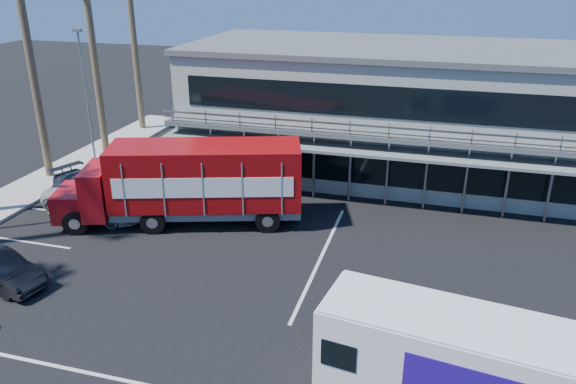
# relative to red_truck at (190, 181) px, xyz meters

# --- Properties ---
(ground) EXTENTS (120.00, 120.00, 0.00)m
(ground) POSITION_rel_red_truck_xyz_m (4.75, -4.76, -2.11)
(ground) COLOR black
(ground) RESTS_ON ground
(building) EXTENTS (22.40, 12.00, 7.30)m
(building) POSITION_rel_red_truck_xyz_m (7.75, 10.17, 1.54)
(building) COLOR gray
(building) RESTS_ON ground
(curb_strip) EXTENTS (3.00, 32.00, 0.16)m
(curb_strip) POSITION_rel_red_truck_xyz_m (-10.25, 1.24, -2.03)
(curb_strip) COLOR #A5A399
(curb_strip) RESTS_ON ground
(light_pole_far) EXTENTS (0.50, 0.25, 8.09)m
(light_pole_far) POSITION_rel_red_truck_xyz_m (-9.45, 6.24, 2.39)
(light_pole_far) COLOR gray
(light_pole_far) RESTS_ON ground
(red_truck) EXTENTS (11.67, 5.90, 3.84)m
(red_truck) POSITION_rel_red_truck_xyz_m (0.00, 0.00, 0.00)
(red_truck) COLOR #9E0C12
(red_truck) RESTS_ON ground
(white_van) EXTENTS (7.04, 3.29, 3.31)m
(white_van) POSITION_rel_red_truck_xyz_m (11.93, -9.76, -0.36)
(white_van) COLOR silver
(white_van) RESTS_ON ground
(parked_car_c) EXTENTS (6.05, 3.47, 1.59)m
(parked_car_c) POSITION_rel_red_truck_xyz_m (-4.75, -0.36, -1.32)
(parked_car_c) COLOR silver
(parked_car_c) RESTS_ON ground
(parked_car_d) EXTENTS (6.10, 4.23, 1.64)m
(parked_car_d) POSITION_rel_red_truck_xyz_m (-5.52, 0.55, -1.29)
(parked_car_d) COLOR #272B34
(parked_car_d) RESTS_ON ground
(parked_car_e) EXTENTS (4.14, 1.73, 1.40)m
(parked_car_e) POSITION_rel_red_truck_xyz_m (-4.75, 2.44, -1.41)
(parked_car_e) COLOR slate
(parked_car_e) RESTS_ON ground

